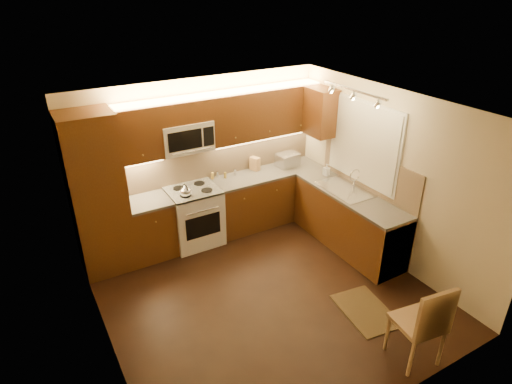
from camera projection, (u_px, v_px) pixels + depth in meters
floor at (267, 294)px, 5.80m from camera, size 4.00×4.00×0.01m
ceiling at (270, 111)px, 4.68m from camera, size 4.00×4.00×0.01m
wall_back at (201, 158)px, 6.79m from camera, size 4.00×0.01×2.50m
wall_front at (391, 312)px, 3.69m from camera, size 4.00×0.01×2.50m
wall_left at (97, 261)px, 4.34m from camera, size 0.01×4.00×2.50m
wall_right at (389, 178)px, 6.14m from camera, size 0.01×4.00×2.50m
pantry at (98, 196)px, 5.86m from camera, size 0.70×0.60×2.30m
base_cab_back_left at (151, 229)px, 6.48m from camera, size 0.62×0.60×0.86m
counter_back_left at (148, 202)px, 6.28m from camera, size 0.62×0.60×0.04m
base_cab_back_right at (267, 197)px, 7.39m from camera, size 1.92×0.60×0.86m
counter_back_right at (268, 173)px, 7.19m from camera, size 1.92×0.60×0.04m
base_cab_right at (348, 221)px, 6.68m from camera, size 0.60×2.00×0.86m
counter_right at (351, 195)px, 6.48m from camera, size 0.60×2.00×0.04m
dishwasher at (381, 243)px, 6.14m from camera, size 0.58×0.60×0.84m
backsplash_back at (222, 157)px, 6.96m from camera, size 3.30×0.02×0.60m
backsplash_right at (368, 171)px, 6.46m from camera, size 0.02×2.00×0.60m
upper_cab_back_left at (137, 134)px, 5.93m from camera, size 0.62×0.35×0.75m
upper_cab_back_right at (264, 112)px, 6.84m from camera, size 1.92×0.35×0.75m
upper_cab_bridge at (183, 111)px, 6.14m from camera, size 0.76×0.35×0.31m
upper_cab_right_corner at (321, 112)px, 6.86m from camera, size 0.35×0.50×0.75m
stove at (195, 216)px, 6.75m from camera, size 0.76×0.65×0.92m
microwave at (185, 136)px, 6.30m from camera, size 0.76×0.38×0.44m
window_frame at (364, 143)px, 6.40m from camera, size 0.03×1.44×1.24m
window_blinds at (363, 143)px, 6.39m from camera, size 0.02×1.36×1.16m
sink at (345, 185)px, 6.55m from camera, size 0.52×0.86×0.15m
faucet at (355, 178)px, 6.60m from camera, size 0.20×0.04×0.30m
track_light_bar at (354, 90)px, 5.71m from camera, size 0.04×1.20×0.03m
kettle at (185, 190)px, 6.31m from camera, size 0.20×0.20×0.19m
toaster_oven at (287, 160)px, 7.37m from camera, size 0.39×0.30×0.22m
knife_block at (255, 164)px, 7.21m from camera, size 0.15×0.18×0.22m
spice_jar_a at (217, 174)px, 6.98m from camera, size 0.05×0.05×0.09m
spice_jar_b at (225, 175)px, 6.95m from camera, size 0.05×0.05×0.10m
spice_jar_c at (235, 172)px, 7.05m from camera, size 0.05×0.05×0.10m
spice_jar_d at (212, 176)px, 6.92m from camera, size 0.06×0.06×0.11m
soap_bottle at (327, 170)px, 7.03m from camera, size 0.10×0.10×0.19m
rug at (366, 311)px, 5.51m from camera, size 0.67×0.91×0.01m
dining_chair at (418, 321)px, 4.62m from camera, size 0.52×0.52×1.04m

